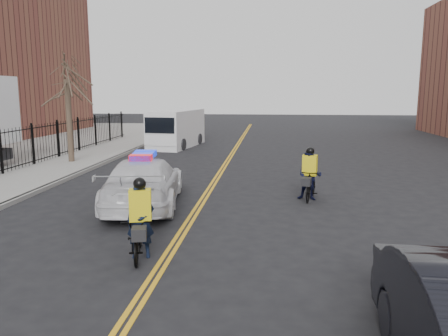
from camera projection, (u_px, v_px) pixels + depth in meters
name	position (u px, v px, depth m)	size (l,w,h in m)	color
ground	(182.00, 233.00, 11.08)	(120.00, 120.00, 0.00)	black
center_line_left	(217.00, 175.00, 18.92)	(0.10, 60.00, 0.01)	gold
center_line_right	(221.00, 175.00, 18.90)	(0.10, 60.00, 0.01)	gold
sidewalk	(54.00, 170.00, 19.68)	(3.00, 60.00, 0.15)	gray
curb	(86.00, 170.00, 19.53)	(0.20, 60.00, 0.15)	gray
iron_fence	(21.00, 149.00, 19.68)	(0.12, 28.00, 2.00)	black
street_tree	(68.00, 92.00, 21.06)	(3.20, 3.20, 4.80)	#3D3124
police_cruiser	(144.00, 182.00, 13.62)	(2.85, 5.52, 1.69)	silver
cargo_van	(176.00, 129.00, 28.34)	(2.87, 5.91, 2.37)	white
cyclist_near	(141.00, 230.00, 9.40)	(1.02, 1.89, 1.76)	black
cyclist_far	(309.00, 179.00, 14.43)	(0.91, 1.81, 1.76)	black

